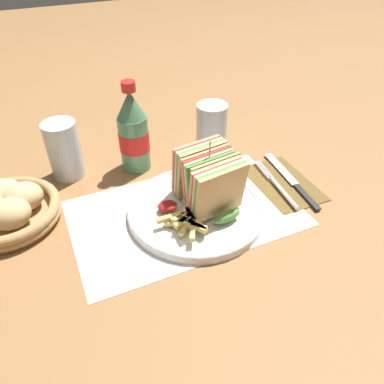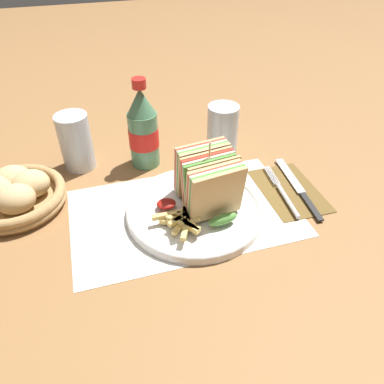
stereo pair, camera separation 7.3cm
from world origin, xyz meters
The scene contains 13 objects.
ground_plane centered at (0.00, 0.00, 0.00)m, with size 4.00×4.00×0.00m, color olive.
placemat centered at (-0.05, 0.03, 0.00)m, with size 0.44×0.27×0.00m.
plate_main centered at (-0.03, 0.03, 0.01)m, with size 0.27×0.27×0.02m.
club_sandwich centered at (0.00, 0.03, 0.07)m, with size 0.11×0.16×0.14m.
fries_pile centered at (-0.07, -0.02, 0.03)m, with size 0.09×0.11×0.02m.
ketchup_blob centered at (-0.08, 0.04, 0.03)m, with size 0.04×0.03×0.01m.
napkin centered at (0.19, 0.04, 0.00)m, with size 0.12×0.18×0.00m.
fork centered at (0.16, 0.02, 0.01)m, with size 0.03×0.18×0.01m.
knife centered at (0.21, 0.04, 0.01)m, with size 0.04×0.22×0.00m.
coke_bottle_near centered at (-0.09, 0.23, 0.09)m, with size 0.07×0.07×0.21m.
glass_near centered at (0.10, 0.21, 0.06)m, with size 0.07×0.07×0.13m.
glass_far centered at (-0.24, 0.26, 0.06)m, with size 0.07×0.07×0.13m.
bread_basket centered at (-0.37, 0.16, 0.03)m, with size 0.20×0.20×0.07m.
Camera 1 is at (-0.26, -0.48, 0.50)m, focal length 35.00 mm.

